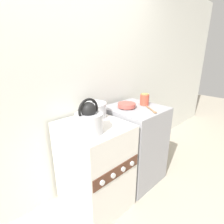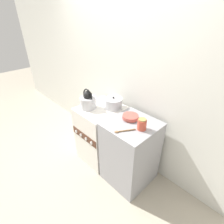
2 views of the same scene
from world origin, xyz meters
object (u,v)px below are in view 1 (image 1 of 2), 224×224
enamel_bowl (127,105)px  kettle (89,120)px  storage_jar (145,99)px  cooking_pot (94,110)px  stove (95,166)px

enamel_bowl → kettle: bearing=-165.5°
kettle → storage_jar: (0.88, 0.09, -0.01)m
cooking_pot → storage_jar: size_ratio=1.84×
enamel_bowl → storage_jar: 0.25m
storage_jar → cooking_pot: bearing=165.5°
cooking_pot → enamel_bowl: 0.41m
kettle → storage_jar: 0.88m
stove → enamel_bowl: 0.73m
stove → kettle: (-0.12, -0.11, 0.56)m
stove → cooking_pot: 0.56m
stove → kettle: bearing=-137.1°
cooking_pot → enamel_bowl: (0.40, -0.09, -0.01)m
stove → storage_jar: (0.75, -0.02, 0.55)m
cooking_pot → storage_jar: 0.65m
storage_jar → stove: bearing=178.4°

